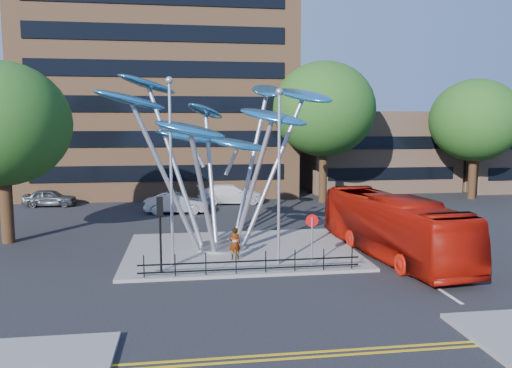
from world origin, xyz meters
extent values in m
plane|color=black|center=(0.00, 0.00, 0.00)|extent=(120.00, 120.00, 0.00)
cube|color=slate|center=(-1.00, 6.00, 0.07)|extent=(12.00, 9.00, 0.15)
cube|color=gold|center=(0.00, -6.00, 0.01)|extent=(40.00, 0.12, 0.01)
cube|color=gold|center=(0.00, -6.30, 0.01)|extent=(40.00, 0.12, 0.01)
cube|color=#8C5E3D|center=(-6.00, 32.00, 15.00)|extent=(25.00, 15.00, 30.00)
cube|color=#9D765C|center=(16.00, 30.00, 4.00)|extent=(15.00, 8.00, 8.00)
cube|color=#9D765C|center=(30.00, 28.00, 3.50)|extent=(12.00, 8.00, 7.00)
cylinder|color=black|center=(8.00, 22.00, 2.86)|extent=(0.70, 0.70, 5.72)
ellipsoid|color=#174513|center=(8.00, 22.00, 8.06)|extent=(8.80, 8.80, 8.10)
cylinder|color=black|center=(-14.00, 10.00, 2.42)|extent=(0.70, 0.70, 4.84)
ellipsoid|color=#174513|center=(-14.00, 10.00, 6.82)|extent=(7.60, 7.60, 6.99)
cylinder|color=black|center=(22.00, 22.00, 2.53)|extent=(0.70, 0.70, 5.06)
ellipsoid|color=#174513|center=(22.00, 22.00, 7.13)|extent=(8.00, 8.00, 7.36)
cylinder|color=#9EA0A5|center=(-2.00, 6.50, 0.21)|extent=(2.80, 2.80, 0.12)
cylinder|color=#9EA0A5|center=(-3.20, 5.90, 4.05)|extent=(0.24, 0.24, 7.80)
ellipsoid|color=#2D88C7|center=(-6.40, 4.90, 7.95)|extent=(3.92, 2.95, 1.39)
cylinder|color=#9EA0A5|center=(-2.40, 5.50, 3.35)|extent=(0.24, 0.24, 6.40)
ellipsoid|color=#2D88C7|center=(-3.60, 3.30, 6.55)|extent=(3.47, 1.78, 1.31)
cylinder|color=#9EA0A5|center=(-1.40, 5.70, 3.65)|extent=(0.24, 0.24, 7.00)
ellipsoid|color=#2D88C7|center=(0.40, 4.10, 7.15)|extent=(3.81, 3.11, 1.36)
cylinder|color=#9EA0A5|center=(-0.80, 6.50, 4.25)|extent=(0.24, 0.24, 8.20)
ellipsoid|color=#2D88C7|center=(2.60, 6.90, 8.35)|extent=(3.52, 4.06, 1.44)
cylinder|color=#9EA0A5|center=(-1.20, 7.40, 4.45)|extent=(0.24, 0.24, 8.60)
ellipsoid|color=#2D88C7|center=(1.00, 9.40, 8.75)|extent=(2.21, 3.79, 1.39)
cylinder|color=#9EA0A5|center=(-2.20, 7.50, 3.85)|extent=(0.24, 0.24, 7.40)
ellipsoid|color=#2D88C7|center=(-2.60, 10.10, 7.55)|extent=(3.02, 3.71, 1.34)
cylinder|color=#9EA0A5|center=(-3.00, 6.90, 4.55)|extent=(0.24, 0.24, 8.80)
ellipsoid|color=#2D88C7|center=(-5.80, 8.30, 8.95)|extent=(3.88, 3.60, 1.42)
ellipsoid|color=#2D88C7|center=(-3.80, 6.70, 6.15)|extent=(3.40, 1.96, 1.13)
ellipsoid|color=#2D88C7|center=(-1.10, 6.10, 5.75)|extent=(3.39, 2.16, 1.11)
cylinder|color=#9EA0A5|center=(-4.50, 3.50, 4.40)|extent=(0.14, 0.14, 8.50)
sphere|color=#9EA0A5|center=(-4.50, 3.50, 8.77)|extent=(0.36, 0.36, 0.36)
cylinder|color=#9EA0A5|center=(0.50, 3.00, 4.15)|extent=(0.14, 0.14, 8.00)
sphere|color=#9EA0A5|center=(0.50, 3.00, 8.27)|extent=(0.36, 0.36, 0.36)
cylinder|color=black|center=(-5.00, 2.50, 1.75)|extent=(0.10, 0.10, 3.20)
cube|color=black|center=(-5.00, 2.50, 3.15)|extent=(0.28, 0.18, 0.85)
sphere|color=#FF0C0C|center=(-5.00, 2.50, 3.43)|extent=(0.18, 0.18, 0.18)
cylinder|color=#9EA0A5|center=(2.00, 2.50, 1.30)|extent=(0.08, 0.08, 2.30)
cylinder|color=red|center=(2.00, 2.53, 2.30)|extent=(0.60, 0.04, 0.60)
cube|color=white|center=(2.00, 2.55, 2.30)|extent=(0.42, 0.03, 0.10)
cylinder|color=black|center=(-5.70, 1.70, 0.65)|extent=(0.05, 0.05, 1.00)
cylinder|color=black|center=(-4.36, 1.70, 0.65)|extent=(0.05, 0.05, 1.00)
cylinder|color=black|center=(-3.01, 1.70, 0.65)|extent=(0.05, 0.05, 1.00)
cylinder|color=black|center=(-1.67, 1.70, 0.65)|extent=(0.05, 0.05, 1.00)
cylinder|color=black|center=(-0.33, 1.70, 0.65)|extent=(0.05, 0.05, 1.00)
cylinder|color=black|center=(1.01, 1.70, 0.65)|extent=(0.05, 0.05, 1.00)
cylinder|color=black|center=(2.36, 1.70, 0.65)|extent=(0.05, 0.05, 1.00)
cylinder|color=black|center=(3.70, 1.70, 0.65)|extent=(0.05, 0.05, 1.00)
cube|color=black|center=(-1.00, 1.70, 0.70)|extent=(10.00, 0.06, 0.06)
cube|color=black|center=(-1.00, 1.70, 0.35)|extent=(10.00, 0.06, 0.06)
imported|color=#9E1107|center=(6.60, 4.03, 1.59)|extent=(3.95, 11.68, 3.19)
imported|color=gray|center=(-1.49, 4.07, 0.95)|extent=(0.60, 0.41, 1.60)
imported|color=#44484D|center=(-15.00, 23.00, 0.72)|extent=(4.31, 1.94, 1.44)
imported|color=#B0B2B8|center=(-4.54, 18.23, 0.79)|extent=(4.92, 2.11, 1.58)
imported|color=white|center=(-0.04, 22.33, 0.83)|extent=(5.77, 2.51, 1.65)
camera|label=1|loc=(-3.84, -19.85, 6.82)|focal=35.00mm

